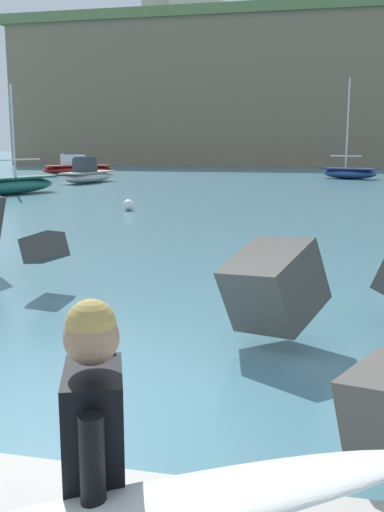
{
  "coord_description": "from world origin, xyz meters",
  "views": [
    {
      "loc": [
        1.93,
        -5.56,
        2.57
      ],
      "look_at": [
        0.55,
        0.5,
        1.4
      ],
      "focal_mm": 41.59,
      "sensor_mm": 36.0,
      "label": 1
    }
  ],
  "objects_px": {
    "surfer_with_board": "(105,499)",
    "mooring_buoy_inner": "(129,205)",
    "station_building_central": "(166,6)",
    "boat_mid_left": "(77,168)",
    "boat_near_left": "(9,185)",
    "boat_near_centre": "(88,175)",
    "station_building_annex": "(198,2)",
    "station_building_east": "(271,0)",
    "boat_near_right": "(349,172)"
  },
  "relations": [
    {
      "from": "surfer_with_board",
      "to": "mooring_buoy_inner",
      "type": "distance_m",
      "value": 21.44
    },
    {
      "from": "surfer_with_board",
      "to": "station_building_central",
      "type": "relative_size",
      "value": 0.33
    },
    {
      "from": "boat_mid_left",
      "to": "surfer_with_board",
      "type": "bearing_deg",
      "value": -66.25
    },
    {
      "from": "boat_near_left",
      "to": "station_building_central",
      "type": "relative_size",
      "value": 0.94
    },
    {
      "from": "boat_near_centre",
      "to": "boat_mid_left",
      "type": "height_order",
      "value": "boat_mid_left"
    },
    {
      "from": "surfer_with_board",
      "to": "boat_mid_left",
      "type": "height_order",
      "value": "surfer_with_board"
    },
    {
      "from": "surfer_with_board",
      "to": "station_building_annex",
      "type": "xyz_separation_m",
      "value": [
        -17.01,
        79.52,
        19.82
      ]
    },
    {
      "from": "boat_near_left",
      "to": "mooring_buoy_inner",
      "type": "height_order",
      "value": "boat_near_left"
    },
    {
      "from": "mooring_buoy_inner",
      "to": "station_building_central",
      "type": "bearing_deg",
      "value": 103.77
    },
    {
      "from": "surfer_with_board",
      "to": "station_building_east",
      "type": "relative_size",
      "value": 0.37
    },
    {
      "from": "mooring_buoy_inner",
      "to": "station_building_central",
      "type": "height_order",
      "value": "station_building_central"
    },
    {
      "from": "boat_near_centre",
      "to": "station_building_central",
      "type": "bearing_deg",
      "value": 98.52
    },
    {
      "from": "boat_near_right",
      "to": "boat_mid_left",
      "type": "xyz_separation_m",
      "value": [
        -22.57,
        1.14,
        0.11
      ]
    },
    {
      "from": "mooring_buoy_inner",
      "to": "boat_near_centre",
      "type": "bearing_deg",
      "value": 117.68
    },
    {
      "from": "station_building_central",
      "to": "boat_near_right",
      "type": "bearing_deg",
      "value": -56.97
    },
    {
      "from": "surfer_with_board",
      "to": "boat_near_left",
      "type": "height_order",
      "value": "boat_near_left"
    },
    {
      "from": "surfer_with_board",
      "to": "boat_near_centre",
      "type": "height_order",
      "value": "surfer_with_board"
    },
    {
      "from": "surfer_with_board",
      "to": "mooring_buoy_inner",
      "type": "bearing_deg",
      "value": 108.65
    },
    {
      "from": "boat_near_left",
      "to": "mooring_buoy_inner",
      "type": "xyz_separation_m",
      "value": [
        8.59,
        -6.0,
        -0.28
      ]
    },
    {
      "from": "boat_near_right",
      "to": "station_building_east",
      "type": "bearing_deg",
      "value": 105.77
    },
    {
      "from": "station_building_central",
      "to": "station_building_east",
      "type": "height_order",
      "value": "station_building_central"
    },
    {
      "from": "boat_near_right",
      "to": "boat_mid_left",
      "type": "height_order",
      "value": "boat_near_right"
    },
    {
      "from": "mooring_buoy_inner",
      "to": "station_building_east",
      "type": "distance_m",
      "value": 61.81
    },
    {
      "from": "station_building_east",
      "to": "boat_near_left",
      "type": "bearing_deg",
      "value": -98.95
    },
    {
      "from": "boat_near_right",
      "to": "station_building_east",
      "type": "xyz_separation_m",
      "value": [
        -9.54,
        33.79,
        20.19
      ]
    },
    {
      "from": "boat_near_centre",
      "to": "boat_mid_left",
      "type": "distance_m",
      "value": 11.13
    },
    {
      "from": "boat_near_centre",
      "to": "station_building_east",
      "type": "height_order",
      "value": "station_building_east"
    },
    {
      "from": "boat_near_centre",
      "to": "surfer_with_board",
      "type": "bearing_deg",
      "value": -67.25
    },
    {
      "from": "boat_near_centre",
      "to": "mooring_buoy_inner",
      "type": "bearing_deg",
      "value": -62.32
    },
    {
      "from": "surfer_with_board",
      "to": "boat_near_left",
      "type": "bearing_deg",
      "value": 120.43
    },
    {
      "from": "boat_mid_left",
      "to": "mooring_buoy_inner",
      "type": "relative_size",
      "value": 13.78
    },
    {
      "from": "boat_near_right",
      "to": "boat_mid_left",
      "type": "distance_m",
      "value": 22.6
    },
    {
      "from": "boat_near_centre",
      "to": "mooring_buoy_inner",
      "type": "xyz_separation_m",
      "value": [
        8.28,
        -15.79,
        -0.34
      ]
    },
    {
      "from": "boat_near_centre",
      "to": "station_building_annex",
      "type": "relative_size",
      "value": 0.8
    },
    {
      "from": "boat_mid_left",
      "to": "station_building_central",
      "type": "relative_size",
      "value": 0.96
    },
    {
      "from": "surfer_with_board",
      "to": "station_building_east",
      "type": "bearing_deg",
      "value": 95.23
    },
    {
      "from": "station_building_central",
      "to": "boat_near_centre",
      "type": "bearing_deg",
      "value": -81.48
    },
    {
      "from": "boat_near_left",
      "to": "boat_mid_left",
      "type": "bearing_deg",
      "value": 103.67
    },
    {
      "from": "boat_mid_left",
      "to": "station_building_annex",
      "type": "distance_m",
      "value": 39.46
    },
    {
      "from": "station_building_annex",
      "to": "boat_near_centre",
      "type": "bearing_deg",
      "value": -87.52
    },
    {
      "from": "boat_near_centre",
      "to": "station_building_central",
      "type": "height_order",
      "value": "station_building_central"
    },
    {
      "from": "boat_near_right",
      "to": "station_building_annex",
      "type": "xyz_separation_m",
      "value": [
        -19.35,
        34.7,
        20.62
      ]
    },
    {
      "from": "boat_near_centre",
      "to": "station_building_central",
      "type": "relative_size",
      "value": 0.9
    },
    {
      "from": "boat_near_centre",
      "to": "mooring_buoy_inner",
      "type": "distance_m",
      "value": 17.83
    },
    {
      "from": "boat_mid_left",
      "to": "station_building_annex",
      "type": "bearing_deg",
      "value": 84.52
    },
    {
      "from": "boat_near_left",
      "to": "boat_near_centre",
      "type": "xyz_separation_m",
      "value": [
        0.31,
        9.79,
        0.06
      ]
    },
    {
      "from": "boat_near_right",
      "to": "station_building_annex",
      "type": "height_order",
      "value": "station_building_annex"
    },
    {
      "from": "mooring_buoy_inner",
      "to": "station_building_east",
      "type": "bearing_deg",
      "value": 90.35
    },
    {
      "from": "boat_mid_left",
      "to": "station_building_central",
      "type": "bearing_deg",
      "value": 92.89
    },
    {
      "from": "station_building_annex",
      "to": "boat_near_left",
      "type": "bearing_deg",
      "value": -88.32
    }
  ]
}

